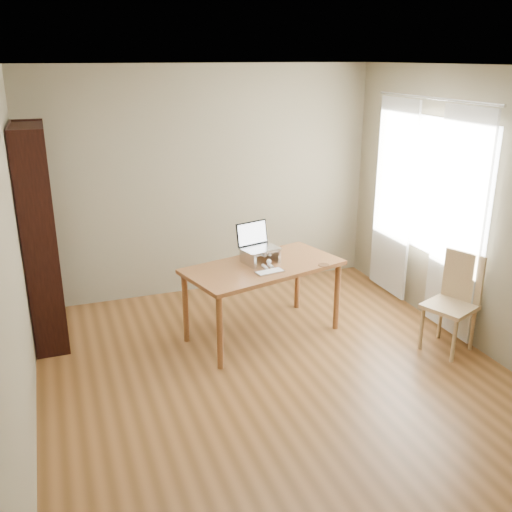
{
  "coord_description": "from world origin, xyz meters",
  "views": [
    {
      "loc": [
        -1.69,
        -4.0,
        2.67
      ],
      "look_at": [
        0.08,
        0.84,
        0.86
      ],
      "focal_mm": 40.0,
      "sensor_mm": 36.0,
      "label": 1
    }
  ],
  "objects": [
    {
      "name": "bookshelf",
      "position": [
        -1.83,
        1.55,
        1.05
      ],
      "size": [
        0.3,
        0.9,
        2.1
      ],
      "color": "black",
      "rests_on": "ground"
    },
    {
      "name": "desk",
      "position": [
        0.16,
        0.86,
        0.66
      ],
      "size": [
        1.66,
        1.12,
        0.75
      ],
      "rotation": [
        0.0,
        0.0,
        0.26
      ],
      "color": "brown",
      "rests_on": "ground"
    },
    {
      "name": "keyboard",
      "position": [
        0.15,
        0.64,
        0.76
      ],
      "size": [
        0.29,
        0.16,
        0.02
      ],
      "rotation": [
        0.0,
        0.0,
        0.15
      ],
      "color": "silver",
      "rests_on": "desk"
    },
    {
      "name": "laptop_stand",
      "position": [
        0.16,
        0.94,
        0.83
      ],
      "size": [
        0.32,
        0.25,
        0.13
      ],
      "rotation": [
        0.0,
        0.0,
        0.26
      ],
      "color": "silver",
      "rests_on": "desk"
    },
    {
      "name": "curtains",
      "position": [
        1.92,
        0.8,
        1.17
      ],
      "size": [
        0.03,
        1.9,
        2.25
      ],
      "color": "white",
      "rests_on": "ground"
    },
    {
      "name": "cat",
      "position": [
        0.17,
        0.97,
        0.82
      ],
      "size": [
        0.25,
        0.49,
        0.16
      ],
      "rotation": [
        0.0,
        0.0,
        0.07
      ],
      "color": "#4F443E",
      "rests_on": "desk"
    },
    {
      "name": "chair",
      "position": [
        1.77,
        -0.04,
        0.51
      ],
      "size": [
        0.55,
        0.54,
        0.94
      ],
      "rotation": [
        0.0,
        0.0,
        0.39
      ],
      "color": "tan",
      "rests_on": "ground"
    },
    {
      "name": "room",
      "position": [
        0.03,
        0.01,
        1.3
      ],
      "size": [
        4.04,
        4.54,
        2.64
      ],
      "color": "brown",
      "rests_on": "ground"
    },
    {
      "name": "coaster",
      "position": [
        0.71,
        0.64,
        0.75
      ],
      "size": [
        0.11,
        0.11,
        0.01
      ],
      "primitive_type": "cylinder",
      "color": "brown",
      "rests_on": "desk"
    },
    {
      "name": "laptop",
      "position": [
        0.16,
        1.0,
        0.94
      ],
      "size": [
        0.41,
        0.38,
        0.25
      ],
      "rotation": [
        0.0,
        0.0,
        0.26
      ],
      "color": "silver",
      "rests_on": "laptop_stand"
    }
  ]
}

